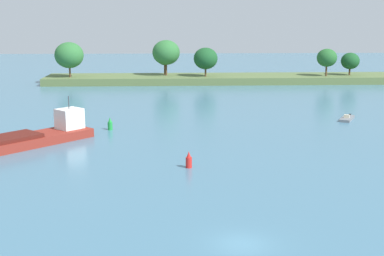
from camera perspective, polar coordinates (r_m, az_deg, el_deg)
The scene contains 5 objects.
ground_plane at distance 41.60m, azimuth 5.23°, elevation -12.06°, with size 400.00×400.00×0.00m, color teal.
treeline_island at distance 136.04m, azimuth 1.89°, elevation 5.99°, with size 89.55×13.12×10.55m.
fishing_skiff at distance 91.49m, azimuth 16.00°, elevation 0.98°, with size 3.81×5.19×0.92m.
channel_buoy_red at distance 60.57m, azimuth -0.34°, elevation -3.46°, with size 0.70×0.70×1.90m.
channel_buoy_green at distance 81.19m, azimuth -8.62°, elevation 0.37°, with size 0.70×0.70×1.90m.
Camera 1 is at (-5.32, -37.65, 16.87)m, focal length 50.67 mm.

